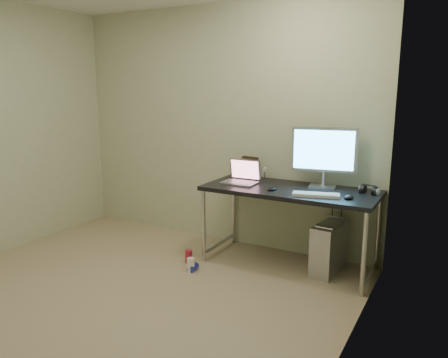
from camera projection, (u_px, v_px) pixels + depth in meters
The scene contains 18 objects.
floor at pixel (109, 304), 3.41m from camera, with size 3.50×3.50×0.00m, color tan.
wall_back at pixel (220, 126), 4.64m from camera, with size 3.50×0.02×2.50m, color beige.
wall_right at pixel (342, 166), 2.31m from camera, with size 0.02×3.50×2.50m, color beige.
desk at pixel (290, 197), 4.02m from camera, with size 1.58×0.69×0.75m.
tower_computer at pixel (329, 248), 3.95m from camera, with size 0.24×0.46×0.49m.
cable_a at pixel (332, 222), 4.17m from camera, with size 0.01×0.01×0.70m, color black.
cable_b at pixel (341, 226), 4.12m from camera, with size 0.01×0.01×0.72m, color black.
can_red at pixel (189, 256), 4.20m from camera, with size 0.07×0.07×0.13m, color #B62235.
can_white at pixel (191, 265), 3.99m from camera, with size 0.07×0.07×0.13m, color white.
can_blue at pixel (193, 268), 4.02m from camera, with size 0.06×0.06×0.12m, color #282FC2.
laptop at pixel (242, 178), 4.22m from camera, with size 0.33×0.27×0.22m.
monitor at pixel (324, 153), 3.98m from camera, with size 0.59×0.21×0.55m.
keyboard at pixel (316, 195), 3.71m from camera, with size 0.39×0.13×0.02m, color silver.
mouse_right at pixel (349, 196), 3.63m from camera, with size 0.08×0.12×0.04m, color black.
mouse_left at pixel (272, 188), 3.93m from camera, with size 0.07×0.11×0.04m, color black.
headphones at pixel (369, 191), 3.79m from camera, with size 0.17×0.10×0.10m.
picture_frame at pixel (247, 166), 4.54m from camera, with size 0.26×0.03×0.21m, color black.
webcam at pixel (265, 170), 4.39m from camera, with size 0.04×0.03×0.12m.
Camera 1 is at (2.31, -2.30, 1.65)m, focal length 35.00 mm.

